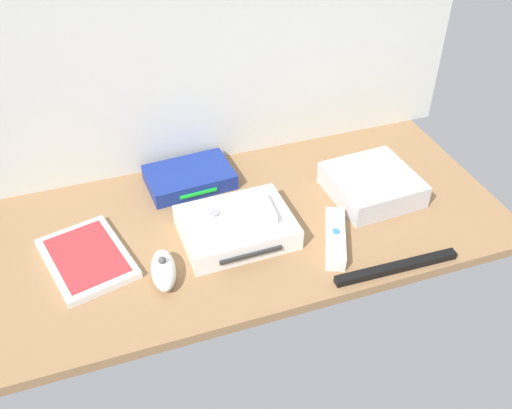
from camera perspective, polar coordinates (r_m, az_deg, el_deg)
name	(u,v)px	position (r cm, az deg, el deg)	size (l,w,h in cm)	color
ground_plane	(256,224)	(117.50, 0.00, -1.90)	(100.00, 48.00, 2.00)	#936D47
back_wall	(215,20)	(120.71, -4.04, 17.54)	(110.00, 1.20, 64.00)	silver
game_console	(237,227)	(111.90, -1.91, -2.24)	(21.31, 16.82, 4.40)	white
mini_computer	(373,185)	(123.97, 11.39, 1.86)	(18.00, 18.00, 5.30)	silver
game_case	(87,258)	(112.05, -16.22, -5.07)	(17.76, 21.71, 1.56)	white
network_router	(189,177)	(126.21, -6.53, 2.67)	(18.73, 13.20, 3.40)	navy
remote_wand	(335,238)	(111.59, 7.76, -3.26)	(9.36, 14.97, 3.40)	white
remote_nunchuk	(163,270)	(104.99, -9.06, -6.34)	(5.66, 10.49, 5.10)	white
remote_classic_pad	(235,214)	(109.86, -2.09, -0.96)	(14.84, 8.82, 2.40)	white
sensor_bar	(396,267)	(109.07, 13.59, -5.99)	(24.00, 1.80, 1.40)	black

